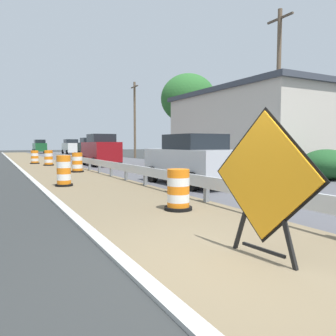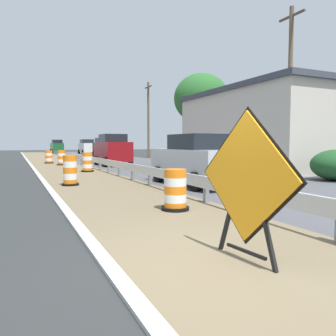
{
  "view_description": "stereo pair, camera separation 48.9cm",
  "coord_description": "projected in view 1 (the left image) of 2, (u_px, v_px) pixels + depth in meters",
  "views": [
    {
      "loc": [
        -2.77,
        -3.34,
        1.57
      ],
      "look_at": [
        1.47,
        4.63,
        0.9
      ],
      "focal_mm": 35.34,
      "sensor_mm": 36.0,
      "label": 1
    },
    {
      "loc": [
        -2.34,
        -3.56,
        1.57
      ],
      "look_at": [
        1.47,
        4.63,
        0.9
      ],
      "focal_mm": 35.34,
      "sensor_mm": 36.0,
      "label": 2
    }
  ],
  "objects": [
    {
      "name": "tree_roadside",
      "position": [
        188.0,
        99.0,
        31.94
      ],
      "size": [
        5.28,
        5.28,
        8.27
      ],
      "color": "brown",
      "rests_on": "ground"
    },
    {
      "name": "warning_sign_diamond",
      "position": [
        264.0,
        181.0,
        4.45
      ],
      "size": [
        0.23,
        1.83,
        2.07
      ],
      "rotation": [
        0.0,
        0.0,
        3.25
      ],
      "color": "black",
      "rests_on": "ground"
    },
    {
      "name": "utility_pole_mid",
      "position": [
        135.0,
        119.0,
        35.69
      ],
      "size": [
        0.24,
        1.8,
        8.15
      ],
      "color": "brown",
      "rests_on": "ground"
    },
    {
      "name": "bush_roadside",
      "position": [
        326.0,
        164.0,
        14.36
      ],
      "size": [
        2.15,
        2.15,
        1.32
      ],
      "primitive_type": "ellipsoid",
      "color": "#1E4C23",
      "rests_on": "ground"
    },
    {
      "name": "utility_pole_near",
      "position": [
        278.0,
        89.0,
        18.51
      ],
      "size": [
        0.24,
        1.8,
        8.97
      ],
      "color": "brown",
      "rests_on": "ground"
    },
    {
      "name": "ground_plane",
      "position": [
        235.0,
        263.0,
        4.36
      ],
      "size": [
        160.0,
        160.0,
        0.0
      ],
      "primitive_type": "plane",
      "color": "#2B2D2D"
    },
    {
      "name": "roadside_shop_near",
      "position": [
        266.0,
        130.0,
        22.09
      ],
      "size": [
        9.01,
        11.12,
        4.96
      ],
      "color": "beige",
      "rests_on": "ground"
    },
    {
      "name": "traffic_barrel_nearest",
      "position": [
        178.0,
        192.0,
        7.8
      ],
      "size": [
        0.66,
        0.66,
        0.97
      ],
      "color": "orange",
      "rests_on": "ground"
    },
    {
      "name": "car_lead_near_lane",
      "position": [
        40.0,
        146.0,
        53.13
      ],
      "size": [
        1.94,
        4.23,
        2.18
      ],
      "rotation": [
        0.0,
        0.0,
        1.57
      ],
      "color": "#195128",
      "rests_on": "ground"
    },
    {
      "name": "curb_near_edge",
      "position": [
        144.0,
        282.0,
        3.75
      ],
      "size": [
        0.2,
        120.0,
        0.11
      ],
      "primitive_type": "cube",
      "color": "#ADADA8",
      "rests_on": "ground"
    },
    {
      "name": "car_mid_far_lane",
      "position": [
        89.0,
        147.0,
        38.78
      ],
      "size": [
        2.11,
        4.07,
        2.23
      ],
      "rotation": [
        0.0,
        0.0,
        -1.57
      ],
      "color": "black",
      "rests_on": "ground"
    },
    {
      "name": "traffic_barrel_farther",
      "position": [
        35.0,
        158.0,
        25.54
      ],
      "size": [
        0.69,
        0.69,
        1.03
      ],
      "color": "orange",
      "rests_on": "ground"
    },
    {
      "name": "traffic_barrel_far",
      "position": [
        49.0,
        159.0,
        23.5
      ],
      "size": [
        0.72,
        0.72,
        1.09
      ],
      "color": "orange",
      "rests_on": "ground"
    },
    {
      "name": "car_lead_far_lane",
      "position": [
        192.0,
        160.0,
        12.54
      ],
      "size": [
        2.19,
        4.46,
        1.91
      ],
      "rotation": [
        0.0,
        0.0,
        1.59
      ],
      "color": "silver",
      "rests_on": "ground"
    },
    {
      "name": "car_trailing_far_lane",
      "position": [
        101.0,
        150.0,
        23.42
      ],
      "size": [
        1.98,
        4.21,
        2.23
      ],
      "rotation": [
        0.0,
        0.0,
        1.57
      ],
      "color": "maroon",
      "rests_on": "ground"
    },
    {
      "name": "traffic_barrel_close",
      "position": [
        64.0,
        172.0,
        12.16
      ],
      "size": [
        0.63,
        0.63,
        1.14
      ],
      "color": "orange",
      "rests_on": "ground"
    },
    {
      "name": "car_trailing_near_lane",
      "position": [
        71.0,
        147.0,
        48.98
      ],
      "size": [
        2.14,
        4.6,
        2.18
      ],
      "rotation": [
        0.0,
        0.0,
        -1.56
      ],
      "color": "silver",
      "rests_on": "ground"
    },
    {
      "name": "traffic_barrel_mid",
      "position": [
        77.0,
        163.0,
        18.08
      ],
      "size": [
        0.69,
        0.69,
        1.07
      ],
      "color": "orange",
      "rests_on": "ground"
    },
    {
      "name": "median_dirt_strip",
      "position": [
        269.0,
        255.0,
        4.65
      ],
      "size": [
        3.65,
        120.0,
        0.01
      ],
      "primitive_type": "cube",
      "color": "#706047",
      "rests_on": "ground"
    }
  ]
}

